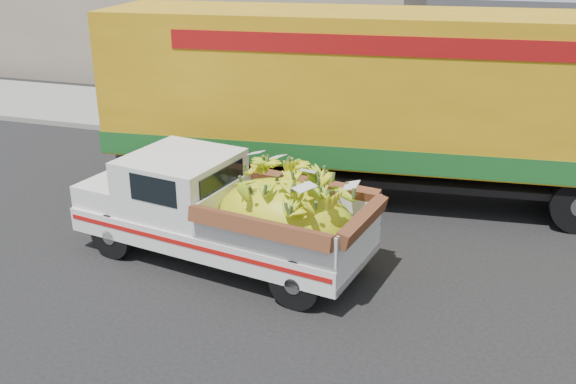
% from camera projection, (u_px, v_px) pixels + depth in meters
% --- Properties ---
extents(ground, '(100.00, 100.00, 0.00)m').
position_uv_depth(ground, '(229.00, 263.00, 10.84)').
color(ground, black).
rests_on(ground, ground).
extents(curb, '(60.00, 0.25, 0.15)m').
position_uv_depth(curb, '(326.00, 149.00, 16.33)').
color(curb, gray).
rests_on(curb, ground).
extents(sidewalk, '(60.00, 4.00, 0.14)m').
position_uv_depth(sidewalk, '(345.00, 128.00, 18.19)').
color(sidewalk, gray).
rests_on(sidewalk, ground).
extents(building_left, '(18.00, 6.00, 5.00)m').
position_uv_depth(building_left, '(182.00, 9.00, 24.80)').
color(building_left, gray).
rests_on(building_left, ground).
extents(pickup_truck, '(5.22, 2.60, 1.75)m').
position_uv_depth(pickup_truck, '(241.00, 213.00, 10.47)').
color(pickup_truck, black).
rests_on(pickup_truck, ground).
extents(semi_trailer, '(12.04, 3.79, 3.80)m').
position_uv_depth(semi_trailer, '(398.00, 99.00, 12.80)').
color(semi_trailer, black).
rests_on(semi_trailer, ground).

